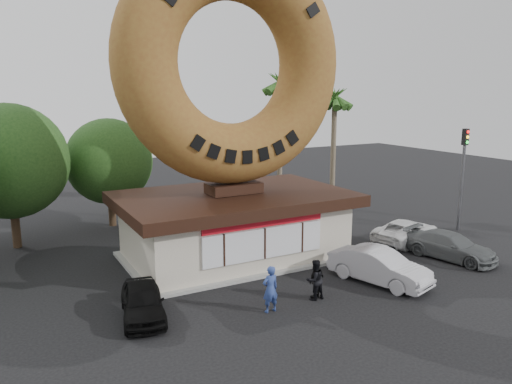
{
  "coord_description": "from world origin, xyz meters",
  "views": [
    {
      "loc": [
        -10.55,
        -15.58,
        8.24
      ],
      "look_at": [
        0.15,
        4.0,
        3.69
      ],
      "focal_mm": 35.0,
      "sensor_mm": 36.0,
      "label": 1
    }
  ],
  "objects_px": {
    "street_lamp": "(139,150)",
    "person_left": "(270,289)",
    "giant_donut": "(233,63)",
    "car_grey": "(451,246)",
    "car_silver": "(379,266)",
    "donut_shop": "(234,223)",
    "car_white": "(406,231)",
    "traffic_signal": "(463,166)",
    "car_black": "(142,301)",
    "person_center": "(315,280)",
    "person_right": "(316,280)"
  },
  "relations": [
    {
      "from": "person_right",
      "to": "person_left",
      "type": "bearing_deg",
      "value": -15.41
    },
    {
      "from": "person_left",
      "to": "car_silver",
      "type": "xyz_separation_m",
      "value": [
        5.64,
        0.27,
        -0.17
      ]
    },
    {
      "from": "giant_donut",
      "to": "car_black",
      "type": "distance_m",
      "value": 11.6
    },
    {
      "from": "street_lamp",
      "to": "car_grey",
      "type": "height_order",
      "value": "street_lamp"
    },
    {
      "from": "car_white",
      "to": "car_black",
      "type": "bearing_deg",
      "value": 83.73
    },
    {
      "from": "person_left",
      "to": "giant_donut",
      "type": "bearing_deg",
      "value": -106.72
    },
    {
      "from": "donut_shop",
      "to": "street_lamp",
      "type": "bearing_deg",
      "value": 100.5
    },
    {
      "from": "person_center",
      "to": "car_silver",
      "type": "height_order",
      "value": "person_center"
    },
    {
      "from": "traffic_signal",
      "to": "car_silver",
      "type": "distance_m",
      "value": 11.23
    },
    {
      "from": "traffic_signal",
      "to": "car_black",
      "type": "relative_size",
      "value": 1.63
    },
    {
      "from": "street_lamp",
      "to": "person_left",
      "type": "xyz_separation_m",
      "value": [
        0.24,
        -16.36,
        -3.57
      ]
    },
    {
      "from": "street_lamp",
      "to": "car_grey",
      "type": "distance_m",
      "value": 19.41
    },
    {
      "from": "car_black",
      "to": "giant_donut",
      "type": "bearing_deg",
      "value": 48.9
    },
    {
      "from": "car_silver",
      "to": "person_right",
      "type": "bearing_deg",
      "value": 163.61
    },
    {
      "from": "donut_shop",
      "to": "giant_donut",
      "type": "relative_size",
      "value": 0.99
    },
    {
      "from": "person_right",
      "to": "car_black",
      "type": "relative_size",
      "value": 0.42
    },
    {
      "from": "giant_donut",
      "to": "person_left",
      "type": "distance_m",
      "value": 10.79
    },
    {
      "from": "traffic_signal",
      "to": "person_right",
      "type": "relative_size",
      "value": 3.9
    },
    {
      "from": "person_center",
      "to": "giant_donut",
      "type": "bearing_deg",
      "value": -87.83
    },
    {
      "from": "donut_shop",
      "to": "car_silver",
      "type": "xyz_separation_m",
      "value": [
        4.02,
        -6.08,
        -1.02
      ]
    },
    {
      "from": "person_right",
      "to": "car_white",
      "type": "relative_size",
      "value": 0.35
    },
    {
      "from": "donut_shop",
      "to": "car_white",
      "type": "relative_size",
      "value": 2.5
    },
    {
      "from": "person_left",
      "to": "car_grey",
      "type": "bearing_deg",
      "value": -177.39
    },
    {
      "from": "person_left",
      "to": "car_silver",
      "type": "relative_size",
      "value": 0.4
    },
    {
      "from": "street_lamp",
      "to": "person_center",
      "type": "relative_size",
      "value": 4.85
    },
    {
      "from": "donut_shop",
      "to": "giant_donut",
      "type": "bearing_deg",
      "value": 90.0
    },
    {
      "from": "person_left",
      "to": "car_grey",
      "type": "relative_size",
      "value": 0.4
    },
    {
      "from": "car_silver",
      "to": "giant_donut",
      "type": "bearing_deg",
      "value": 106.46
    },
    {
      "from": "donut_shop",
      "to": "car_white",
      "type": "distance_m",
      "value": 9.82
    },
    {
      "from": "donut_shop",
      "to": "person_center",
      "type": "distance_m",
      "value": 6.29
    },
    {
      "from": "person_left",
      "to": "car_white",
      "type": "distance_m",
      "value": 11.85
    },
    {
      "from": "giant_donut",
      "to": "car_silver",
      "type": "xyz_separation_m",
      "value": [
        4.02,
        -6.1,
        -8.73
      ]
    },
    {
      "from": "car_silver",
      "to": "car_black",
      "type": "bearing_deg",
      "value": 154.16
    },
    {
      "from": "giant_donut",
      "to": "street_lamp",
      "type": "height_order",
      "value": "giant_donut"
    },
    {
      "from": "giant_donut",
      "to": "person_right",
      "type": "distance_m",
      "value": 10.66
    },
    {
      "from": "traffic_signal",
      "to": "car_white",
      "type": "relative_size",
      "value": 1.36
    },
    {
      "from": "street_lamp",
      "to": "traffic_signal",
      "type": "height_order",
      "value": "street_lamp"
    },
    {
      "from": "car_silver",
      "to": "person_left",
      "type": "bearing_deg",
      "value": 165.77
    },
    {
      "from": "donut_shop",
      "to": "person_right",
      "type": "height_order",
      "value": "donut_shop"
    },
    {
      "from": "person_right",
      "to": "car_grey",
      "type": "xyz_separation_m",
      "value": [
        8.66,
        0.73,
        -0.12
      ]
    },
    {
      "from": "person_center",
      "to": "car_white",
      "type": "relative_size",
      "value": 0.37
    },
    {
      "from": "giant_donut",
      "to": "car_grey",
      "type": "bearing_deg",
      "value": -30.04
    },
    {
      "from": "street_lamp",
      "to": "traffic_signal",
      "type": "distance_m",
      "value": 19.9
    },
    {
      "from": "person_left",
      "to": "car_white",
      "type": "relative_size",
      "value": 0.41
    },
    {
      "from": "giant_donut",
      "to": "car_grey",
      "type": "distance_m",
      "value": 13.93
    },
    {
      "from": "car_grey",
      "to": "giant_donut",
      "type": "bearing_deg",
      "value": 136.2
    },
    {
      "from": "car_black",
      "to": "car_silver",
      "type": "xyz_separation_m",
      "value": [
        10.01,
        -1.57,
        0.11
      ]
    },
    {
      "from": "traffic_signal",
      "to": "person_center",
      "type": "distance_m",
      "value": 14.43
    },
    {
      "from": "street_lamp",
      "to": "car_black",
      "type": "distance_m",
      "value": 15.58
    },
    {
      "from": "street_lamp",
      "to": "person_center",
      "type": "bearing_deg",
      "value": -81.62
    }
  ]
}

